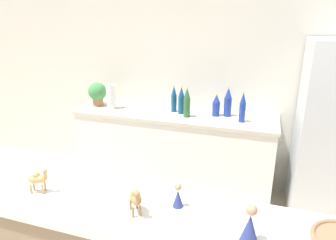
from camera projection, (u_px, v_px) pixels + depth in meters
wall_back at (218, 76)px, 3.32m from camera, size 8.00×0.06×2.55m
back_counter at (174, 151)px, 3.41m from camera, size 2.18×0.63×0.91m
potted_plant at (97, 93)px, 3.49m from camera, size 0.21×0.21×0.27m
paper_towel_roll at (111, 97)px, 3.38m from camera, size 0.10×0.10×0.27m
back_bottle_0 at (228, 102)px, 3.10m from camera, size 0.08×0.08×0.31m
back_bottle_1 at (216, 105)px, 3.12m from camera, size 0.08×0.08×0.24m
back_bottle_2 at (243, 108)px, 2.92m from camera, size 0.06×0.06×0.31m
back_bottle_3 at (187, 103)px, 3.08m from camera, size 0.07×0.07×0.32m
back_bottle_4 at (181, 101)px, 3.19m from camera, size 0.07×0.07×0.30m
back_bottle_5 at (174, 99)px, 3.26m from camera, size 0.06×0.06×0.30m
camel_figurine at (38, 178)px, 1.54m from camera, size 0.11×0.07×0.14m
camel_figurine_second at (135, 198)px, 1.37m from camera, size 0.10×0.11×0.14m
wise_man_figurine_crimson at (178, 197)px, 1.43m from camera, size 0.05×0.05×0.12m
wise_man_figurine_purple at (250, 226)px, 1.19m from camera, size 0.07×0.07×0.17m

